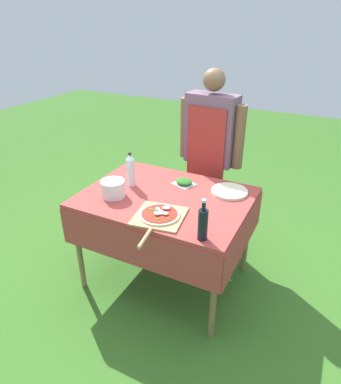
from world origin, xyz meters
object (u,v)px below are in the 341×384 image
Objects in this scene: person_cook at (210,147)px; herb_container at (184,182)px; pizza_on_peel at (159,216)px; oil_bottle at (203,224)px; water_bottle at (131,170)px; prep_table at (166,205)px; mixing_tub at (113,189)px; plate_stack at (229,191)px.

person_cook is 8.00× the size of herb_container.
oil_bottle reaches higher than pizza_on_peel.
pizza_on_peel is 0.55m from water_bottle.
person_cook is at bearing 83.97° from prep_table.
mixing_tub reaches higher than plate_stack.
prep_table is 0.39m from water_bottle.
plate_stack is (0.30, 0.55, -0.00)m from pizza_on_peel.
prep_table is 0.26m from herb_container.
prep_table is 0.75m from person_cook.
herb_container is 0.72× the size of plate_stack.
water_bottle is 0.99× the size of plate_stack.
herb_container is at bearing 87.64° from pizza_on_peel.
person_cook is 1.01m from pizza_on_peel.
plate_stack is at bearing 3.91° from herb_container.
oil_bottle is (0.34, -0.09, 0.09)m from pizza_on_peel.
person_cook is at bearing 82.60° from pizza_on_peel.
oil_bottle reaches higher than prep_table.
water_bottle is at bearing 173.65° from prep_table.
person_cook reaches higher than mixing_tub.
plate_stack is at bearing 17.12° from water_bottle.
person_cook is at bearing 108.82° from oil_bottle.
pizza_on_peel is at bearing -14.69° from mixing_tub.
water_bottle reaches higher than oil_bottle.
herb_container is (-0.40, 0.62, -0.09)m from oil_bottle.
herb_container is 1.12× the size of mixing_tub.
mixing_tub is at bearing -95.67° from water_bottle.
plate_stack is (-0.04, 0.65, -0.10)m from oil_bottle.
water_bottle is at bearing 151.15° from oil_bottle.
herb_container is 0.37m from plate_stack.
pizza_on_peel reaches higher than herb_container.
person_cook reaches higher than herb_container.
herb_container is (-0.03, -0.47, -0.14)m from person_cook.
pizza_on_peel reaches higher than prep_table.
oil_bottle is (0.37, -1.09, -0.06)m from person_cook.
herb_container is (0.36, 0.20, -0.11)m from water_bottle.
person_cook is 0.78m from water_bottle.
oil_bottle is at bearing 113.94° from person_cook.
prep_table is 4.51× the size of water_bottle.
pizza_on_peel reaches higher than plate_stack.
herb_container is at bearing -176.09° from plate_stack.
mixing_tub is (-0.42, -0.88, -0.10)m from person_cook.
mixing_tub is at bearing -132.99° from herb_container.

